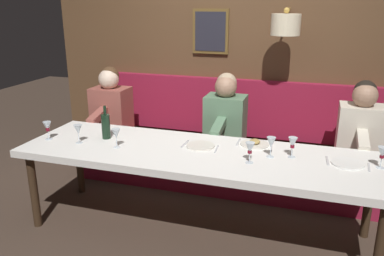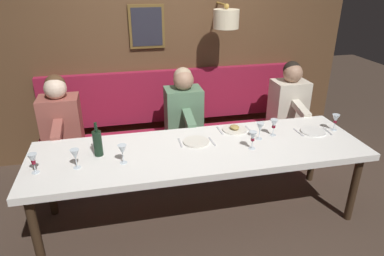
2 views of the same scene
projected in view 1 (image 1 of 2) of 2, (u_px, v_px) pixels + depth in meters
name	position (u px, v px, depth m)	size (l,w,h in m)	color
ground_plane	(197.00, 230.00, 3.44)	(12.00, 12.00, 0.00)	#423328
dining_table	(197.00, 158.00, 3.23)	(0.90, 2.96, 0.74)	white
banquette_bench	(222.00, 168.00, 4.18)	(0.52, 3.16, 0.45)	maroon
back_wall_panel	(237.00, 54.00, 4.35)	(0.59, 4.36, 2.90)	brown
diner_nearest	(361.00, 126.00, 3.62)	(0.60, 0.40, 0.79)	beige
diner_near	(225.00, 115.00, 3.99)	(0.60, 0.40, 0.79)	#567A5B
diner_middle	(111.00, 105.00, 4.36)	(0.60, 0.40, 0.79)	#934C42
place_setting_0	(255.00, 143.00, 3.36)	(0.24, 0.31, 0.05)	silver
place_setting_1	(201.00, 146.00, 3.32)	(0.24, 0.31, 0.01)	silver
place_setting_2	(348.00, 163.00, 2.96)	(0.24, 0.32, 0.01)	white
wine_glass_0	(250.00, 149.00, 2.95)	(0.07, 0.07, 0.16)	silver
wine_glass_1	(271.00, 143.00, 3.06)	(0.07, 0.07, 0.16)	silver
wine_glass_2	(78.00, 130.00, 3.38)	(0.07, 0.07, 0.16)	silver
wine_glass_3	(47.00, 127.00, 3.46)	(0.07, 0.07, 0.16)	silver
wine_glass_4	(116.00, 134.00, 3.27)	(0.07, 0.07, 0.16)	silver
wine_glass_5	(382.00, 153.00, 2.86)	(0.07, 0.07, 0.16)	silver
wine_glass_6	(293.00, 143.00, 3.06)	(0.07, 0.07, 0.16)	silver
wine_bottle	(106.00, 126.00, 3.49)	(0.08, 0.08, 0.30)	black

